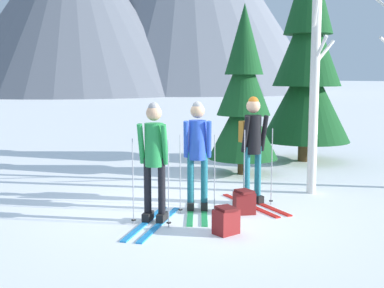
% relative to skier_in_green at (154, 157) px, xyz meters
% --- Properties ---
extents(ground_plane, '(400.00, 400.00, 0.00)m').
position_rel_skier_in_green_xyz_m(ground_plane, '(0.79, 0.41, -0.98)').
color(ground_plane, white).
extents(skier_in_green, '(1.43, 1.55, 1.79)m').
position_rel_skier_in_green_xyz_m(skier_in_green, '(0.00, 0.00, 0.00)').
color(skier_in_green, '#1E84D1').
rests_on(skier_in_green, ground).
extents(skier_in_blue, '(1.04, 1.56, 1.77)m').
position_rel_skier_in_green_xyz_m(skier_in_blue, '(0.88, 0.29, 0.02)').
color(skier_in_blue, green).
rests_on(skier_in_blue, ground).
extents(skier_in_black, '(0.61, 1.69, 1.83)m').
position_rel_skier_in_green_xyz_m(skier_in_black, '(1.90, 0.24, 0.06)').
color(skier_in_black, red).
rests_on(skier_in_black, ground).
extents(pine_tree_near, '(2.24, 2.24, 5.41)m').
position_rel_skier_in_green_xyz_m(pine_tree_near, '(5.58, 3.22, 1.49)').
color(pine_tree_near, '#51381E').
rests_on(pine_tree_near, ground).
extents(pine_tree_mid, '(1.54, 1.54, 3.72)m').
position_rel_skier_in_green_xyz_m(pine_tree_mid, '(3.21, 2.50, 0.72)').
color(pine_tree_mid, '#51381E').
rests_on(pine_tree_mid, ground).
extents(birch_tree_slender, '(0.92, 0.71, 4.86)m').
position_rel_skier_in_green_xyz_m(birch_tree_slender, '(3.33, 0.37, 1.47)').
color(birch_tree_slender, silver).
rests_on(birch_tree_slender, ground).
extents(backpack_on_snow_front, '(0.36, 0.30, 0.38)m').
position_rel_skier_in_green_xyz_m(backpack_on_snow_front, '(0.65, -0.97, -0.80)').
color(backpack_on_snow_front, maroon).
rests_on(backpack_on_snow_front, ground).
extents(backpack_on_snow_beside, '(0.38, 0.33, 0.38)m').
position_rel_skier_in_green_xyz_m(backpack_on_snow_beside, '(1.44, -0.23, -0.80)').
color(backpack_on_snow_beside, maroon).
rests_on(backpack_on_snow_beside, ground).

